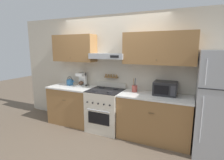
{
  "coord_description": "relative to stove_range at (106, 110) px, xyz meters",
  "views": [
    {
      "loc": [
        1.65,
        -3.01,
        1.82
      ],
      "look_at": [
        0.17,
        0.27,
        1.15
      ],
      "focal_mm": 28.0,
      "sensor_mm": 36.0,
      "label": 1
    }
  ],
  "objects": [
    {
      "name": "counter_right",
      "position": [
        1.07,
        0.02,
        -0.01
      ],
      "size": [
        1.41,
        0.66,
        0.9
      ],
      "color": "olive",
      "rests_on": "ground_plane"
    },
    {
      "name": "wall_back",
      "position": [
        0.07,
        0.31,
        0.99
      ],
      "size": [
        5.2,
        0.46,
        2.55
      ],
      "color": "beige",
      "rests_on": "ground_plane"
    },
    {
      "name": "coffee_maker",
      "position": [
        -0.72,
        0.17,
        0.6
      ],
      "size": [
        0.18,
        0.22,
        0.32
      ],
      "color": "white",
      "rests_on": "counter_left"
    },
    {
      "name": "stove_range",
      "position": [
        0.0,
        0.0,
        0.0
      ],
      "size": [
        0.72,
        0.7,
        1.03
      ],
      "color": "beige",
      "rests_on": "ground_plane"
    },
    {
      "name": "microwave",
      "position": [
        1.24,
        0.16,
        0.58
      ],
      "size": [
        0.44,
        0.38,
        0.26
      ],
      "color": "#232326",
      "rests_on": "counter_right"
    },
    {
      "name": "utensil_crock",
      "position": [
        0.61,
        0.14,
        0.52
      ],
      "size": [
        0.11,
        0.11,
        0.29
      ],
      "color": "#B24C42",
      "rests_on": "counter_right"
    },
    {
      "name": "refrigerator",
      "position": [
        2.13,
        -0.05,
        0.43
      ],
      "size": [
        0.7,
        0.78,
        1.79
      ],
      "color": "#ADAFB5",
      "rests_on": "ground_plane"
    },
    {
      "name": "counter_left",
      "position": [
        -0.91,
        0.02,
        -0.01
      ],
      "size": [
        1.09,
        0.66,
        0.9
      ],
      "color": "olive",
      "rests_on": "ground_plane"
    },
    {
      "name": "ground_plane",
      "position": [
        -0.0,
        -0.31,
        -0.46
      ],
      "size": [
        16.0,
        16.0,
        0.0
      ],
      "primitive_type": "plane",
      "color": "brown"
    },
    {
      "name": "tea_kettle",
      "position": [
        -1.07,
        0.14,
        0.53
      ],
      "size": [
        0.21,
        0.16,
        0.22
      ],
      "color": "teal",
      "rests_on": "counter_left"
    }
  ]
}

